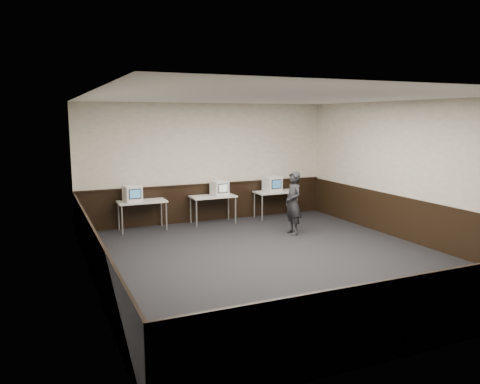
% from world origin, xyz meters
% --- Properties ---
extents(floor, '(8.00, 8.00, 0.00)m').
position_xyz_m(floor, '(0.00, 0.00, 0.00)').
color(floor, black).
rests_on(floor, ground).
extents(ceiling, '(8.00, 8.00, 0.00)m').
position_xyz_m(ceiling, '(0.00, 0.00, 3.20)').
color(ceiling, white).
rests_on(ceiling, back_wall).
extents(back_wall, '(7.00, 0.00, 7.00)m').
position_xyz_m(back_wall, '(0.00, 4.00, 1.60)').
color(back_wall, '#BCB7A5').
rests_on(back_wall, ground).
extents(front_wall, '(7.00, 0.00, 7.00)m').
position_xyz_m(front_wall, '(0.00, -4.00, 1.60)').
color(front_wall, '#BCB7A5').
rests_on(front_wall, ground).
extents(left_wall, '(0.00, 8.00, 8.00)m').
position_xyz_m(left_wall, '(-3.50, 0.00, 1.60)').
color(left_wall, '#BCB7A5').
rests_on(left_wall, ground).
extents(right_wall, '(0.00, 8.00, 8.00)m').
position_xyz_m(right_wall, '(3.50, 0.00, 1.60)').
color(right_wall, '#BCB7A5').
rests_on(right_wall, ground).
extents(wainscot_back, '(6.98, 0.04, 1.00)m').
position_xyz_m(wainscot_back, '(0.00, 3.98, 0.50)').
color(wainscot_back, black).
rests_on(wainscot_back, back_wall).
extents(wainscot_front, '(6.98, 0.04, 1.00)m').
position_xyz_m(wainscot_front, '(0.00, -3.98, 0.50)').
color(wainscot_front, black).
rests_on(wainscot_front, front_wall).
extents(wainscot_left, '(0.04, 7.98, 1.00)m').
position_xyz_m(wainscot_left, '(-3.48, 0.00, 0.50)').
color(wainscot_left, black).
rests_on(wainscot_left, left_wall).
extents(wainscot_right, '(0.04, 7.98, 1.00)m').
position_xyz_m(wainscot_right, '(3.48, 0.00, 0.50)').
color(wainscot_right, black).
rests_on(wainscot_right, right_wall).
extents(wainscot_rail, '(6.98, 0.06, 0.04)m').
position_xyz_m(wainscot_rail, '(0.00, 3.96, 1.02)').
color(wainscot_rail, black).
rests_on(wainscot_rail, wainscot_back).
extents(desk_left, '(1.20, 0.60, 0.75)m').
position_xyz_m(desk_left, '(-1.90, 3.60, 0.68)').
color(desk_left, silver).
rests_on(desk_left, ground).
extents(desk_center, '(1.20, 0.60, 0.75)m').
position_xyz_m(desk_center, '(0.00, 3.60, 0.68)').
color(desk_center, silver).
rests_on(desk_center, ground).
extents(desk_right, '(1.20, 0.60, 0.75)m').
position_xyz_m(desk_right, '(1.90, 3.60, 0.68)').
color(desk_right, silver).
rests_on(desk_right, ground).
extents(emac_left, '(0.45, 0.48, 0.41)m').
position_xyz_m(emac_left, '(-2.14, 3.57, 0.95)').
color(emac_left, white).
rests_on(emac_left, desk_left).
extents(emac_center, '(0.44, 0.46, 0.40)m').
position_xyz_m(emac_center, '(0.19, 3.60, 0.95)').
color(emac_center, white).
rests_on(emac_center, desk_center).
extents(emac_right, '(0.46, 0.49, 0.43)m').
position_xyz_m(emac_right, '(1.80, 3.62, 0.96)').
color(emac_right, white).
rests_on(emac_right, desk_right).
extents(person, '(0.39, 0.58, 1.54)m').
position_xyz_m(person, '(1.37, 1.71, 0.77)').
color(person, black).
rests_on(person, ground).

